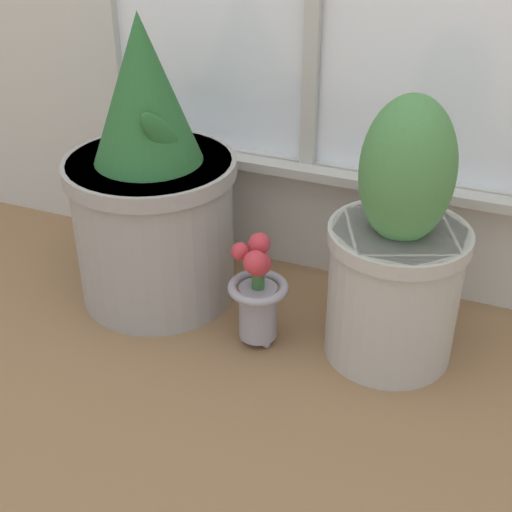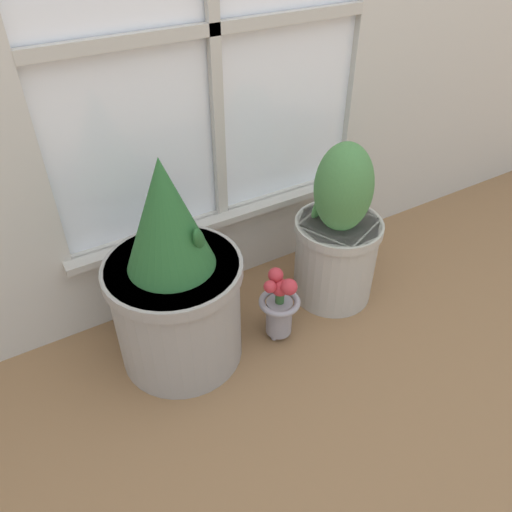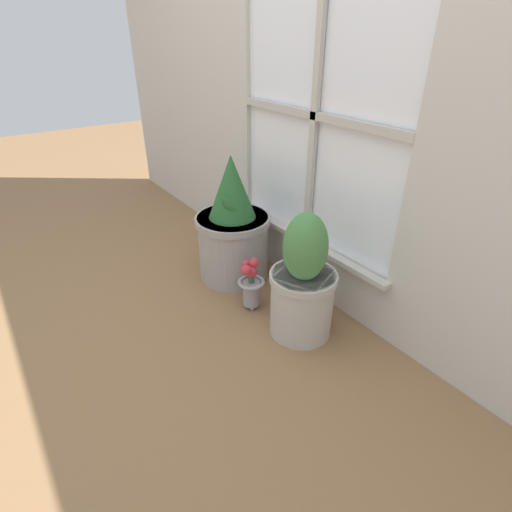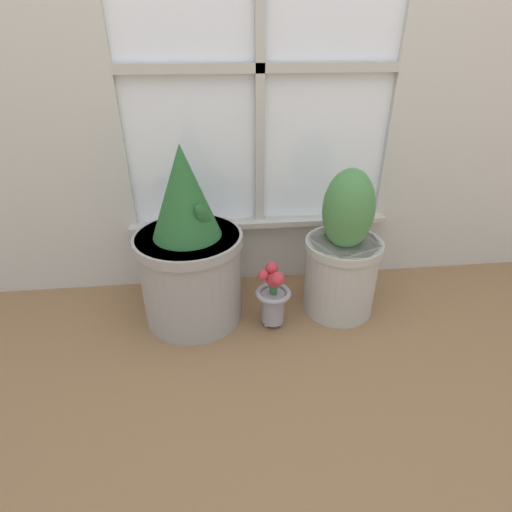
# 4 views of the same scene
# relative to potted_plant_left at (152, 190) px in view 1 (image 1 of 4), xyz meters

# --- Properties ---
(ground_plane) EXTENTS (10.00, 10.00, 0.00)m
(ground_plane) POSITION_rel_potted_plant_left_xyz_m (0.30, -0.33, -0.29)
(ground_plane) COLOR olive
(potted_plant_left) EXTENTS (0.41, 0.41, 0.71)m
(potted_plant_left) POSITION_rel_potted_plant_left_xyz_m (0.00, 0.00, 0.00)
(potted_plant_left) COLOR #9E9993
(potted_plant_left) RESTS_ON ground_plane
(potted_plant_right) EXTENTS (0.31, 0.31, 0.61)m
(potted_plant_right) POSITION_rel_potted_plant_left_xyz_m (0.60, -0.01, -0.04)
(potted_plant_right) COLOR #B7B2A8
(potted_plant_right) RESTS_ON ground_plane
(flower_vase) EXTENTS (0.14, 0.14, 0.28)m
(flower_vase) POSITION_rel_potted_plant_left_xyz_m (0.31, -0.10, -0.15)
(flower_vase) COLOR #99939E
(flower_vase) RESTS_ON ground_plane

